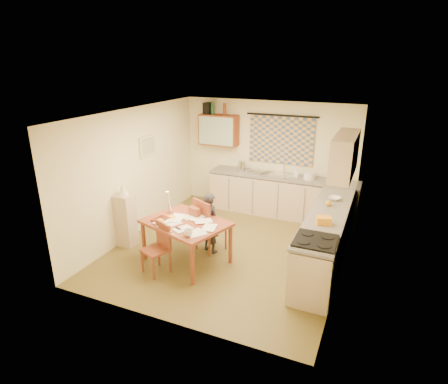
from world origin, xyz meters
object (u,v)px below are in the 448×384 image
at_px(stove, 313,269).
at_px(shelf_stand, 126,220).
at_px(counter_right, 325,239).
at_px(dining_table, 187,241).
at_px(counter_back, 281,196).
at_px(chair_far, 210,234).
at_px(person, 210,223).

relative_size(stove, shelf_stand, 0.95).
xyz_separation_m(counter_right, dining_table, (-2.21, -0.89, -0.07)).
height_order(counter_right, dining_table, counter_right).
distance_m(counter_back, chair_far, 2.27).
height_order(stove, dining_table, stove).
bearing_deg(shelf_stand, counter_right, 13.04).
distance_m(dining_table, person, 0.56).
bearing_deg(stove, person, 160.82).
xyz_separation_m(chair_far, person, (0.03, -0.05, 0.26)).
distance_m(counter_right, dining_table, 2.38).
xyz_separation_m(counter_back, shelf_stand, (-2.28, -2.59, 0.05)).
relative_size(dining_table, person, 1.40).
relative_size(stove, chair_far, 0.95).
height_order(person, shelf_stand, person).
bearing_deg(counter_back, person, -108.50).
bearing_deg(counter_right, dining_table, -157.98).
bearing_deg(counter_right, chair_far, -169.83).
bearing_deg(dining_table, person, 82.95).
xyz_separation_m(counter_back, dining_table, (-0.95, -2.66, -0.07)).
bearing_deg(counter_back, stove, -66.41).
xyz_separation_m(counter_right, person, (-1.99, -0.42, 0.12)).
bearing_deg(chair_far, counter_right, -144.62).
height_order(stove, person, person).
relative_size(stove, dining_table, 0.60).
bearing_deg(person, chair_far, -44.43).
bearing_deg(person, counter_back, -90.30).
xyz_separation_m(counter_back, chair_far, (-0.76, -2.13, -0.14)).
xyz_separation_m(dining_table, chair_far, (0.19, 0.53, -0.07)).
height_order(counter_right, stove, stove).
relative_size(counter_right, chair_far, 2.92).
xyz_separation_m(stove, person, (-1.99, 0.69, 0.09)).
bearing_deg(stove, shelf_stand, 175.38).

